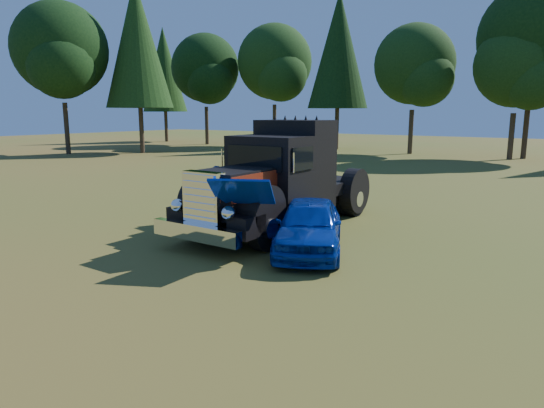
{
  "coord_description": "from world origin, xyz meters",
  "views": [
    {
      "loc": [
        8.91,
        -8.24,
        3.21
      ],
      "look_at": [
        2.22,
        1.41,
        0.99
      ],
      "focal_mm": 32.0,
      "sensor_mm": 36.0,
      "label": 1
    }
  ],
  "objects_px": {
    "diamond_t_truck": "(278,183)",
    "hotrod_coupe": "(308,225)",
    "spectator_near": "(219,196)",
    "distant_teal_car": "(292,146)",
    "spectator_far": "(247,192)"
  },
  "relations": [
    {
      "from": "diamond_t_truck",
      "to": "distant_teal_car",
      "type": "height_order",
      "value": "diamond_t_truck"
    },
    {
      "from": "distant_teal_car",
      "to": "diamond_t_truck",
      "type": "bearing_deg",
      "value": -22.99
    },
    {
      "from": "diamond_t_truck",
      "to": "distant_teal_car",
      "type": "relative_size",
      "value": 1.97
    },
    {
      "from": "spectator_far",
      "to": "distant_teal_car",
      "type": "xyz_separation_m",
      "value": [
        -11.31,
        20.42,
        -0.19
      ]
    },
    {
      "from": "spectator_near",
      "to": "distant_teal_car",
      "type": "relative_size",
      "value": 0.47
    },
    {
      "from": "hotrod_coupe",
      "to": "diamond_t_truck",
      "type": "bearing_deg",
      "value": 140.85
    },
    {
      "from": "diamond_t_truck",
      "to": "hotrod_coupe",
      "type": "xyz_separation_m",
      "value": [
        1.91,
        -1.55,
        -0.64
      ]
    },
    {
      "from": "distant_teal_car",
      "to": "spectator_near",
      "type": "bearing_deg",
      "value": -26.97
    },
    {
      "from": "hotrod_coupe",
      "to": "spectator_far",
      "type": "distance_m",
      "value": 4.13
    },
    {
      "from": "diamond_t_truck",
      "to": "hotrod_coupe",
      "type": "height_order",
      "value": "diamond_t_truck"
    },
    {
      "from": "diamond_t_truck",
      "to": "spectator_near",
      "type": "height_order",
      "value": "diamond_t_truck"
    },
    {
      "from": "hotrod_coupe",
      "to": "distant_teal_car",
      "type": "relative_size",
      "value": 1.15
    },
    {
      "from": "hotrod_coupe",
      "to": "spectator_near",
      "type": "bearing_deg",
      "value": 166.06
    },
    {
      "from": "spectator_near",
      "to": "distant_teal_car",
      "type": "height_order",
      "value": "spectator_near"
    },
    {
      "from": "diamond_t_truck",
      "to": "spectator_near",
      "type": "bearing_deg",
      "value": -156.24
    }
  ]
}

